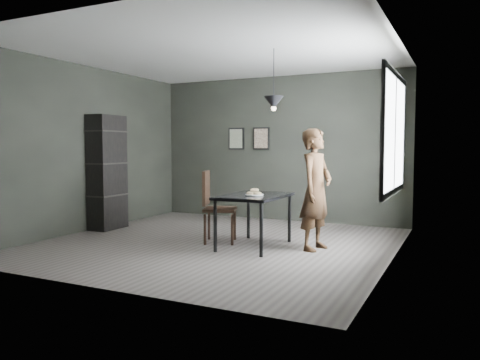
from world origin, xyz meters
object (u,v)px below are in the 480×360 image
at_px(woman, 316,189).
at_px(wood_chair, 214,202).
at_px(pendant_lamp, 274,103).
at_px(white_plate, 255,195).
at_px(shelf_unit, 107,172).
at_px(cafe_table, 254,200).

distance_m(woman, wood_chair, 1.55).
relative_size(wood_chair, pendant_lamp, 1.24).
xyz_separation_m(white_plate, shelf_unit, (-2.98, 0.37, 0.23)).
bearing_deg(woman, pendant_lamp, 110.72).
bearing_deg(shelf_unit, pendant_lamp, -5.02).
distance_m(shelf_unit, pendant_lamp, 3.35).
height_order(shelf_unit, pendant_lamp, pendant_lamp).
height_order(white_plate, wood_chair, wood_chair).
xyz_separation_m(cafe_table, pendant_lamp, (0.25, 0.10, 1.38)).
distance_m(cafe_table, pendant_lamp, 1.41).
height_order(wood_chair, shelf_unit, shelf_unit).
height_order(white_plate, woman, woman).
relative_size(shelf_unit, pendant_lamp, 2.29).
height_order(cafe_table, woman, woman).
xyz_separation_m(white_plate, woman, (0.79, 0.32, 0.09)).
bearing_deg(shelf_unit, woman, -3.01).
bearing_deg(wood_chair, pendant_lamp, -16.61).
height_order(cafe_table, pendant_lamp, pendant_lamp).
bearing_deg(white_plate, cafe_table, 115.81).
xyz_separation_m(cafe_table, woman, (0.84, 0.20, 0.17)).
bearing_deg(wood_chair, cafe_table, -23.46).
bearing_deg(wood_chair, shelf_unit, 153.37).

